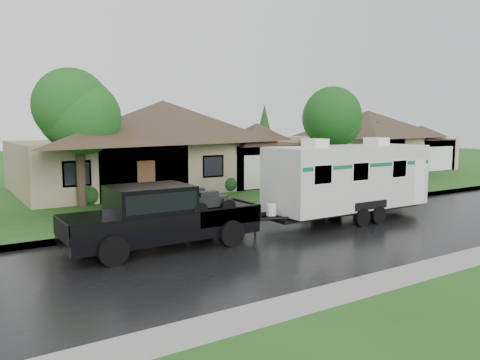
# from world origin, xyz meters

# --- Properties ---
(ground) EXTENTS (140.00, 140.00, 0.00)m
(ground) POSITION_xyz_m (0.00, 0.00, 0.00)
(ground) COLOR #23531A
(ground) RESTS_ON ground
(road) EXTENTS (140.00, 8.00, 0.01)m
(road) POSITION_xyz_m (0.00, -2.00, 0.01)
(road) COLOR black
(road) RESTS_ON ground
(curb) EXTENTS (140.00, 0.50, 0.15)m
(curb) POSITION_xyz_m (0.00, 2.25, 0.07)
(curb) COLOR gray
(curb) RESTS_ON ground
(lawn) EXTENTS (140.00, 26.00, 0.15)m
(lawn) POSITION_xyz_m (0.00, 15.00, 0.07)
(lawn) COLOR #23531A
(lawn) RESTS_ON ground
(house_main) EXTENTS (19.44, 10.80, 6.90)m
(house_main) POSITION_xyz_m (2.29, 13.84, 3.59)
(house_main) COLOR gray
(house_main) RESTS_ON lawn
(house_neighbor) EXTENTS (15.12, 9.72, 6.45)m
(house_neighbor) POSITION_xyz_m (22.27, 14.34, 3.32)
(house_neighbor) COLOR tan
(house_neighbor) RESTS_ON lawn
(tree_left_green) EXTENTS (3.93, 3.93, 6.51)m
(tree_left_green) POSITION_xyz_m (-4.76, 8.56, 4.67)
(tree_left_green) COLOR #382B1E
(tree_left_green) RESTS_ON lawn
(tree_right_green) EXTENTS (3.78, 3.78, 6.25)m
(tree_right_green) POSITION_xyz_m (10.78, 7.34, 4.48)
(tree_right_green) COLOR #382B1E
(tree_right_green) RESTS_ON lawn
(shrub_row) EXTENTS (13.60, 1.00, 1.00)m
(shrub_row) POSITION_xyz_m (2.00, 9.30, 0.65)
(shrub_row) COLOR #143814
(shrub_row) RESTS_ON lawn
(pickup_truck) EXTENTS (6.47, 2.46, 2.16)m
(pickup_truck) POSITION_xyz_m (-4.48, -0.28, 1.16)
(pickup_truck) COLOR black
(pickup_truck) RESTS_ON ground
(travel_trailer) EXTENTS (7.98, 2.81, 3.58)m
(travel_trailer) POSITION_xyz_m (4.34, -0.28, 1.90)
(travel_trailer) COLOR silver
(travel_trailer) RESTS_ON ground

